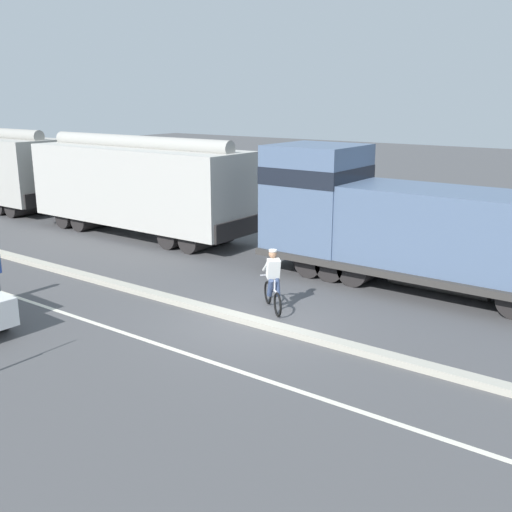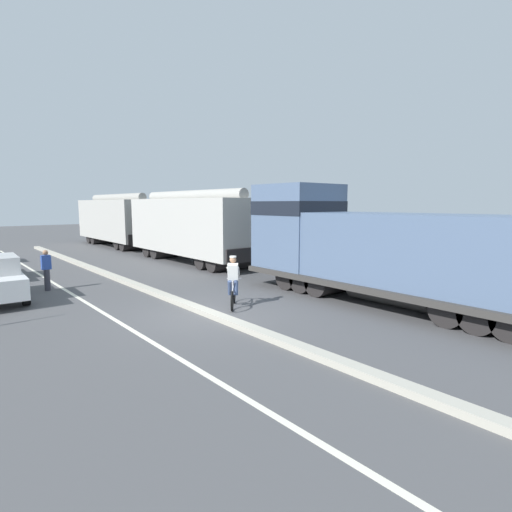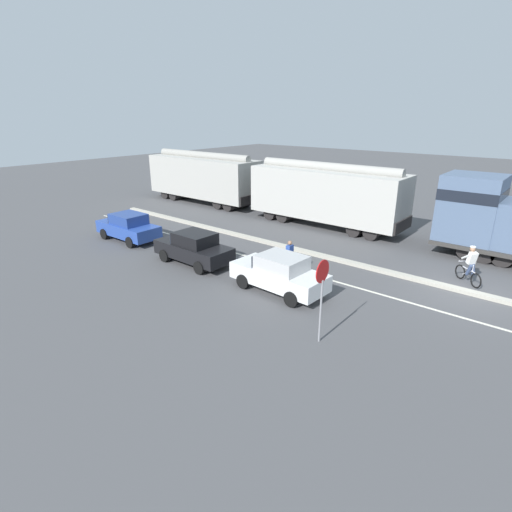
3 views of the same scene
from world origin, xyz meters
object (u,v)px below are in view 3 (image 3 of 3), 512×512
at_px(parked_car_white, 279,273).
at_px(stop_sign, 322,285).
at_px(parked_car_black, 194,248).
at_px(cyclist, 470,266).
at_px(hopper_car_lead, 326,195).
at_px(hopper_car_middle, 203,178).
at_px(parked_car_blue, 128,227).
at_px(pedestrian_by_cars, 290,257).

distance_m(parked_car_white, stop_sign, 4.29).
bearing_deg(parked_car_black, parked_car_white, -89.62).
distance_m(parked_car_black, cyclist, 12.78).
bearing_deg(stop_sign, hopper_car_lead, 29.63).
xyz_separation_m(hopper_car_middle, parked_car_black, (-10.35, -10.16, -1.26)).
relative_size(hopper_car_lead, stop_sign, 3.68).
xyz_separation_m(hopper_car_lead, cyclist, (-4.31, -9.83, -1.26)).
bearing_deg(parked_car_blue, hopper_car_lead, -35.69).
distance_m(parked_car_white, pedestrian_by_cars, 2.03).
relative_size(hopper_car_middle, parked_car_blue, 2.52).
bearing_deg(cyclist, stop_sign, 162.62).
xyz_separation_m(parked_car_black, parked_car_blue, (0.17, 5.88, 0.00)).
xyz_separation_m(parked_car_white, pedestrian_by_cars, (1.87, 0.79, 0.03)).
xyz_separation_m(parked_car_black, pedestrian_by_cars, (1.91, -4.49, 0.03)).
bearing_deg(parked_car_white, hopper_car_lead, 20.39).
distance_m(hopper_car_lead, stop_sign, 14.58).
height_order(cyclist, stop_sign, stop_sign).
bearing_deg(hopper_car_middle, parked_car_blue, -157.17).
distance_m(parked_car_white, cyclist, 8.48).
relative_size(parked_car_black, cyclist, 2.46).
bearing_deg(stop_sign, parked_car_blue, 80.27).
height_order(parked_car_black, cyclist, cyclist).
bearing_deg(parked_car_black, cyclist, -61.79).
xyz_separation_m(parked_car_white, parked_car_black, (-0.03, 5.27, 0.00)).
height_order(hopper_car_middle, parked_car_white, hopper_car_middle).
height_order(parked_car_black, pedestrian_by_cars, same).
bearing_deg(parked_car_white, stop_sign, -124.93).
xyz_separation_m(stop_sign, pedestrian_by_cars, (4.23, 4.16, -1.18)).
bearing_deg(pedestrian_by_cars, parked_car_white, -157.27).
xyz_separation_m(hopper_car_middle, parked_car_blue, (-10.18, -4.29, -1.26)).
bearing_deg(hopper_car_lead, stop_sign, -150.37).
relative_size(hopper_car_lead, hopper_car_middle, 1.00).
bearing_deg(parked_car_blue, parked_car_black, -91.64).
relative_size(parked_car_blue, stop_sign, 1.46).
relative_size(hopper_car_middle, pedestrian_by_cars, 6.54).
bearing_deg(parked_car_white, parked_car_blue, 89.31).
distance_m(hopper_car_lead, parked_car_blue, 12.60).
bearing_deg(stop_sign, pedestrian_by_cars, 44.52).
bearing_deg(parked_car_white, pedestrian_by_cars, 22.73).
distance_m(parked_car_white, parked_car_black, 5.27).
distance_m(hopper_car_middle, cyclist, 21.89).
xyz_separation_m(parked_car_blue, pedestrian_by_cars, (1.74, -10.36, 0.03)).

